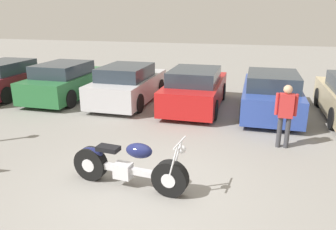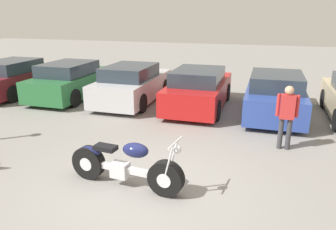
{
  "view_description": "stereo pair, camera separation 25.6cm",
  "coord_description": "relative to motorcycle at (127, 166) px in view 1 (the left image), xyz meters",
  "views": [
    {
      "loc": [
        1.85,
        -5.29,
        3.26
      ],
      "look_at": [
        -0.1,
        2.06,
        0.85
      ],
      "focal_mm": 35.0,
      "sensor_mm": 36.0,
      "label": 1
    },
    {
      "loc": [
        2.1,
        -5.22,
        3.26
      ],
      "look_at": [
        -0.1,
        2.06,
        0.85
      ],
      "focal_mm": 35.0,
      "sensor_mm": 36.0,
      "label": 2
    }
  ],
  "objects": [
    {
      "name": "motorcycle",
      "position": [
        0.0,
        0.0,
        0.0
      ],
      "size": [
        2.4,
        0.71,
        1.09
      ],
      "color": "black",
      "rests_on": "ground_plane"
    },
    {
      "name": "parked_car_blue",
      "position": [
        2.81,
        5.71,
        0.23
      ],
      "size": [
        1.85,
        4.12,
        1.4
      ],
      "color": "#2D479E",
      "rests_on": "ground_plane"
    },
    {
      "name": "parked_car_maroon",
      "position": [
        -7.38,
        5.68,
        0.23
      ],
      "size": [
        1.85,
        4.12,
        1.4
      ],
      "color": "maroon",
      "rests_on": "ground_plane"
    },
    {
      "name": "person_standing",
      "position": [
        3.03,
        2.8,
        0.51
      ],
      "size": [
        0.52,
        0.21,
        1.6
      ],
      "color": "#38383D",
      "rests_on": "ground_plane"
    },
    {
      "name": "parked_car_silver",
      "position": [
        -2.29,
        5.88,
        0.23
      ],
      "size": [
        1.85,
        4.12,
        1.4
      ],
      "color": "#BCBCC1",
      "rests_on": "ground_plane"
    },
    {
      "name": "parked_car_green",
      "position": [
        -4.83,
        5.83,
        0.23
      ],
      "size": [
        1.85,
        4.12,
        1.4
      ],
      "color": "#286B38",
      "rests_on": "ground_plane"
    },
    {
      "name": "ground_plane",
      "position": [
        0.36,
        0.0,
        -0.43
      ],
      "size": [
        60.0,
        60.0,
        0.0
      ],
      "primitive_type": "plane",
      "color": "gray"
    },
    {
      "name": "parked_car_red",
      "position": [
        0.26,
        5.78,
        0.23
      ],
      "size": [
        1.85,
        4.12,
        1.4
      ],
      "color": "red",
      "rests_on": "ground_plane"
    }
  ]
}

